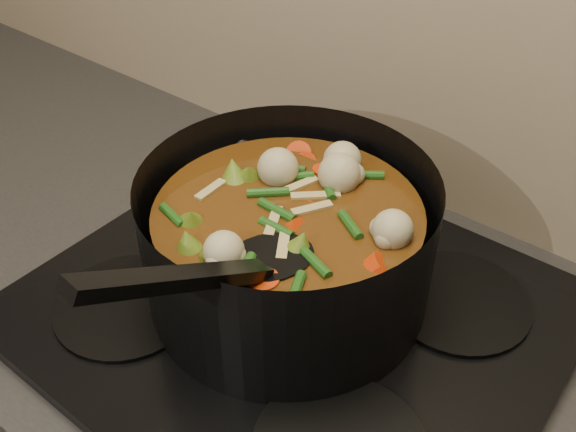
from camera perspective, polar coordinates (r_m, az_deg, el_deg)
The scene contains 3 objects.
stovetop at distance 0.81m, azimuth 0.47°, elevation -8.30°, with size 0.62×0.54×0.03m.
stockpot at distance 0.77m, azimuth -0.01°, elevation -2.48°, with size 0.43×0.51×0.26m.
saucepan at distance 0.92m, azimuth -3.97°, elevation 3.00°, with size 0.16×0.16×0.13m.
Camera 1 is at (0.34, 1.49, 1.51)m, focal length 40.00 mm.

